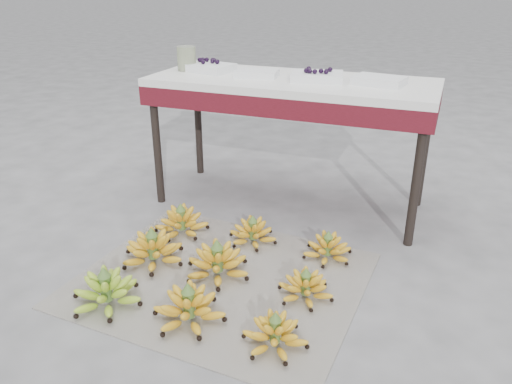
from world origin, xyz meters
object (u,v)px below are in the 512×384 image
(bunch_front_center, at_px, (189,308))
(bunch_mid_center, at_px, (218,263))
(newspaper_mat, at_px, (221,279))
(vendor_table, at_px, (291,94))
(tray_far_right, at_px, (379,80))
(tray_left, at_px, (257,73))
(bunch_back_left, at_px, (182,222))
(glass_jar, at_px, (187,59))
(bunch_mid_right, at_px, (305,287))
(tray_far_left, at_px, (209,67))
(bunch_front_right, at_px, (275,334))
(bunch_front_left, at_px, (106,292))
(tray_right, at_px, (317,76))
(bunch_back_right, at_px, (328,248))
(bunch_mid_left, at_px, (153,250))
(bunch_back_center, at_px, (253,233))

(bunch_front_center, relative_size, bunch_mid_center, 1.00)
(newspaper_mat, bearing_deg, vendor_table, 88.37)
(tray_far_right, bearing_deg, bunch_front_center, -111.58)
(tray_left, bearing_deg, bunch_back_left, -110.59)
(glass_jar, bearing_deg, vendor_table, -0.66)
(bunch_mid_right, bearing_deg, tray_far_left, 149.58)
(bunch_front_right, distance_m, bunch_mid_center, 0.54)
(bunch_front_left, distance_m, bunch_front_right, 0.75)
(bunch_front_center, distance_m, tray_left, 1.43)
(bunch_front_right, distance_m, bunch_back_left, 1.02)
(vendor_table, bearing_deg, bunch_mid_right, -67.82)
(glass_jar, bearing_deg, bunch_front_left, -78.26)
(tray_far_left, bearing_deg, bunch_back_left, -79.76)
(newspaper_mat, relative_size, tray_right, 3.97)
(tray_far_right, relative_size, glass_jar, 2.02)
(tray_far_right, bearing_deg, vendor_table, -178.56)
(newspaper_mat, relative_size, bunch_back_right, 4.59)
(bunch_front_right, distance_m, tray_left, 1.54)
(newspaper_mat, distance_m, tray_right, 1.22)
(vendor_table, height_order, tray_left, tray_left)
(bunch_mid_left, distance_m, tray_right, 1.27)
(bunch_mid_center, bearing_deg, bunch_front_right, -30.94)
(tray_far_right, bearing_deg, tray_left, -177.70)
(bunch_front_center, height_order, bunch_back_right, bunch_front_center)
(bunch_front_left, bearing_deg, bunch_back_center, 75.54)
(bunch_back_left, height_order, tray_far_right, tray_far_right)
(bunch_mid_left, bearing_deg, newspaper_mat, 7.82)
(bunch_mid_center, xyz_separation_m, glass_jar, (-0.61, 0.90, 0.76))
(tray_far_left, relative_size, tray_left, 1.21)
(tray_right, distance_m, glass_jar, 0.81)
(bunch_back_right, height_order, tray_left, tray_left)
(bunch_mid_center, distance_m, tray_left, 1.14)
(bunch_front_right, relative_size, bunch_back_left, 0.86)
(bunch_front_right, bearing_deg, vendor_table, 120.66)
(vendor_table, xyz_separation_m, tray_right, (0.15, -0.01, 0.11))
(bunch_front_right, distance_m, bunch_back_center, 0.80)
(bunch_front_center, distance_m, bunch_front_right, 0.37)
(bunch_front_center, distance_m, tray_far_right, 1.52)
(tray_far_left, relative_size, tray_far_right, 1.10)
(bunch_mid_left, height_order, bunch_back_center, bunch_mid_left)
(bunch_back_right, bearing_deg, glass_jar, 144.83)
(bunch_mid_center, xyz_separation_m, tray_far_left, (-0.47, 0.93, 0.72))
(bunch_mid_center, distance_m, bunch_mid_right, 0.43)
(bunch_back_right, height_order, tray_far_left, tray_far_left)
(tray_left, bearing_deg, glass_jar, 177.13)
(bunch_front_center, distance_m, tray_far_left, 1.55)
(bunch_front_center, relative_size, tray_far_right, 1.25)
(bunch_mid_right, bearing_deg, bunch_front_center, -124.30)
(bunch_back_right, distance_m, vendor_table, 0.92)
(glass_jar, bearing_deg, bunch_back_right, -28.42)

